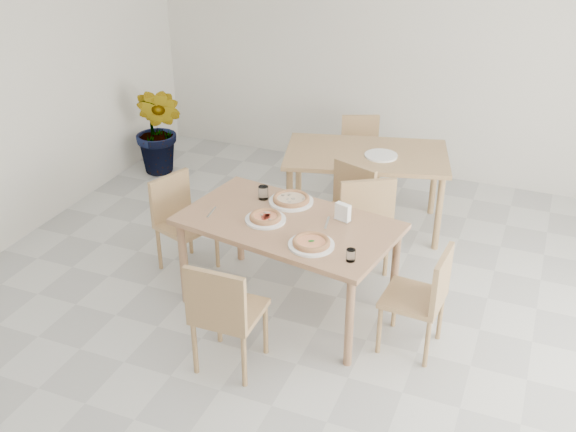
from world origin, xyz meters
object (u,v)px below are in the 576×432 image
at_px(plate_pepperoni, 265,219).
at_px(second_table, 366,162).
at_px(chair_west, 180,216).
at_px(plate_mushroom, 291,201).
at_px(plate_empty, 381,156).
at_px(chair_back_n, 360,149).
at_px(chair_south, 224,310).
at_px(pizza_mushroom, 291,199).
at_px(chair_north, 345,208).
at_px(chair_back_s, 363,216).
at_px(main_table, 288,231).
at_px(pizza_margherita, 311,242).
at_px(napkin_holder, 343,213).
at_px(tumbler_a, 263,193).
at_px(chair_east, 424,294).
at_px(tumbler_b, 351,255).
at_px(potted_plant, 159,130).
at_px(plate_margherita, 311,245).
at_px(pizza_pepperoni, 265,217).

relative_size(plate_pepperoni, second_table, 0.19).
bearing_deg(chair_west, plate_mushroom, -65.83).
bearing_deg(plate_empty, chair_back_n, 117.49).
bearing_deg(second_table, chair_south, -111.43).
bearing_deg(pizza_mushroom, chair_west, -175.25).
bearing_deg(chair_north, chair_back_s, -15.65).
relative_size(main_table, pizza_margherita, 5.99).
distance_m(napkin_holder, plate_empty, 1.29).
relative_size(chair_south, chair_back_s, 0.95).
bearing_deg(chair_west, chair_south, -118.77).
xyz_separation_m(pizza_mushroom, second_table, (0.26, 1.18, -0.12)).
bearing_deg(chair_back_n, tumbler_a, -119.15).
bearing_deg(chair_west, second_table, -25.02).
bearing_deg(chair_west, plate_pepperoni, -87.03).
relative_size(chair_east, tumbler_a, 7.69).
relative_size(chair_south, tumbler_b, 10.17).
relative_size(main_table, tumbler_a, 16.17).
relative_size(main_table, plate_empty, 5.77).
height_order(pizza_mushroom, potted_plant, potted_plant).
relative_size(pizza_mushroom, tumbler_b, 4.45).
relative_size(chair_north, pizza_margherita, 3.02).
bearing_deg(plate_pepperoni, potted_plant, 138.30).
relative_size(tumbler_a, second_table, 0.06).
distance_m(second_table, plate_empty, 0.17).
relative_size(plate_margherita, pizza_margherita, 1.13).
bearing_deg(napkin_holder, plate_pepperoni, -140.96).
xyz_separation_m(plate_pepperoni, potted_plant, (-2.09, 1.86, -0.26)).
distance_m(chair_south, pizza_margherita, 0.76).
distance_m(chair_back_n, potted_plant, 2.18).
height_order(pizza_margherita, potted_plant, potted_plant).
xyz_separation_m(pizza_mushroom, potted_plant, (-2.15, 1.51, -0.28)).
height_order(plate_pepperoni, pizza_pepperoni, pizza_pepperoni).
xyz_separation_m(pizza_margherita, tumbler_a, (-0.60, 0.54, 0.02)).
xyz_separation_m(tumbler_b, second_table, (-0.42, 1.82, -0.13)).
bearing_deg(chair_west, napkin_holder, -72.98).
relative_size(plate_margherita, plate_mushroom, 0.93).
bearing_deg(chair_east, chair_north, -133.69).
distance_m(main_table, chair_south, 0.88).
height_order(chair_west, pizza_mushroom, chair_west).
bearing_deg(potted_plant, second_table, -7.89).
relative_size(main_table, potted_plant, 1.69).
bearing_deg(chair_south, plate_empty, -101.36).
relative_size(chair_west, chair_back_s, 0.90).
bearing_deg(plate_empty, napkin_holder, -87.40).
relative_size(plate_mushroom, napkin_holder, 2.45).
xyz_separation_m(chair_back_s, plate_empty, (-0.06, 0.74, 0.24)).
relative_size(plate_margherita, tumbler_a, 3.06).
height_order(chair_west, tumbler_a, tumbler_a).
bearing_deg(pizza_mushroom, pizza_pepperoni, -100.49).
bearing_deg(pizza_margherita, napkin_holder, 78.33).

